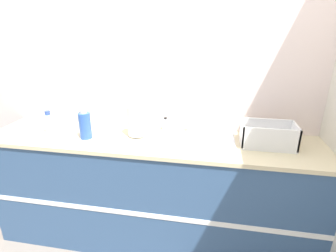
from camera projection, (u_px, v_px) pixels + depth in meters
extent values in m
cube|color=silver|center=(159.00, 83.00, 2.14)|extent=(4.93, 0.06, 2.60)
cube|color=#33517A|center=(152.00, 192.00, 2.15)|extent=(2.53, 0.56, 0.91)
cube|color=white|center=(144.00, 214.00, 1.90)|extent=(2.53, 0.01, 0.04)
cube|color=beige|center=(151.00, 140.00, 1.99)|extent=(2.56, 0.58, 0.03)
cube|color=silver|center=(196.00, 141.00, 1.90)|extent=(0.56, 0.34, 0.02)
cylinder|color=silver|center=(198.00, 117.00, 2.00)|extent=(0.02, 0.02, 0.26)
cylinder|color=silver|center=(198.00, 102.00, 1.90)|extent=(0.02, 0.11, 0.02)
cylinder|color=#4C4C51|center=(137.00, 135.00, 2.02)|extent=(0.10, 0.10, 0.01)
cylinder|color=white|center=(136.00, 121.00, 1.98)|extent=(0.13, 0.13, 0.23)
cube|color=white|center=(266.00, 145.00, 1.86)|extent=(0.37, 0.22, 0.01)
cube|color=white|center=(271.00, 140.00, 1.74)|extent=(0.37, 0.01, 0.15)
cube|color=white|center=(266.00, 129.00, 1.93)|extent=(0.37, 0.01, 0.15)
cube|color=white|center=(242.00, 132.00, 1.86)|extent=(0.01, 0.22, 0.15)
cube|color=white|center=(295.00, 136.00, 1.80)|extent=(0.01, 0.22, 0.15)
cylinder|color=silver|center=(49.00, 124.00, 2.08)|extent=(0.07, 0.07, 0.14)
cylinder|color=#334C9E|center=(47.00, 113.00, 2.05)|extent=(0.04, 0.04, 0.03)
cylinder|color=#2D56B7|center=(85.00, 126.00, 1.95)|extent=(0.09, 0.09, 0.20)
cylinder|color=silver|center=(83.00, 110.00, 1.91)|extent=(0.05, 0.05, 0.04)
cylinder|color=silver|center=(166.00, 125.00, 2.13)|extent=(0.06, 0.06, 0.09)
cylinder|color=black|center=(166.00, 118.00, 2.11)|extent=(0.03, 0.03, 0.02)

